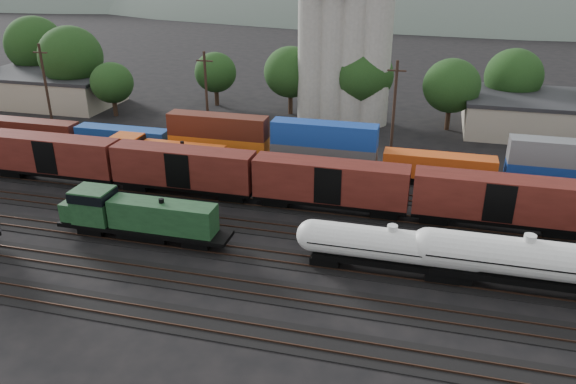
% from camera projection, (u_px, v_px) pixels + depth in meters
% --- Properties ---
extents(ground, '(600.00, 600.00, 0.00)m').
position_uv_depth(ground, '(240.00, 225.00, 52.84)').
color(ground, black).
extents(tracks, '(180.00, 33.20, 0.20)m').
position_uv_depth(tracks, '(240.00, 224.00, 52.82)').
color(tracks, black).
rests_on(tracks, ground).
extents(green_locomotive, '(15.87, 2.80, 4.20)m').
position_uv_depth(green_locomotive, '(134.00, 215.00, 49.29)').
color(green_locomotive, black).
rests_on(green_locomotive, ground).
extents(tank_car_a, '(15.28, 2.73, 4.00)m').
position_uv_depth(tank_car_a, '(391.00, 247.00, 44.14)').
color(tank_car_a, silver).
rests_on(tank_car_a, ground).
extents(tank_car_b, '(17.11, 3.06, 4.48)m').
position_uv_depth(tank_car_b, '(526.00, 260.00, 41.74)').
color(tank_car_b, silver).
rests_on(tank_car_b, ground).
extents(orange_locomotive, '(16.18, 2.70, 4.05)m').
position_uv_depth(orange_locomotive, '(161.00, 155.00, 63.74)').
color(orange_locomotive, black).
rests_on(orange_locomotive, ground).
extents(boxcar_string, '(184.40, 2.90, 4.20)m').
position_uv_depth(boxcar_string, '(411.00, 190.00, 52.49)').
color(boxcar_string, black).
rests_on(boxcar_string, ground).
extents(container_wall, '(167.76, 2.60, 5.80)m').
position_uv_depth(container_wall, '(378.00, 155.00, 62.46)').
color(container_wall, black).
rests_on(container_wall, ground).
extents(grain_silo, '(13.40, 5.00, 29.00)m').
position_uv_depth(grain_silo, '(343.00, 45.00, 79.43)').
color(grain_silo, '#A09D92').
rests_on(grain_silo, ground).
extents(industrial_sheds, '(119.38, 17.26, 5.10)m').
position_uv_depth(industrial_sheds, '(362.00, 107.00, 81.50)').
color(industrial_sheds, '#9E937F').
rests_on(industrial_sheds, ground).
extents(tree_band, '(163.29, 21.63, 13.65)m').
position_uv_depth(tree_band, '(355.00, 70.00, 82.72)').
color(tree_band, black).
rests_on(tree_band, ground).
extents(utility_poles, '(122.20, 0.36, 12.00)m').
position_uv_depth(utility_poles, '(297.00, 103.00, 69.82)').
color(utility_poles, black).
rests_on(utility_poles, ground).
extents(distant_hills, '(860.00, 286.00, 130.00)m').
position_uv_depth(distant_hills, '(453.00, 41.00, 285.89)').
color(distant_hills, '#59665B').
rests_on(distant_hills, ground).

